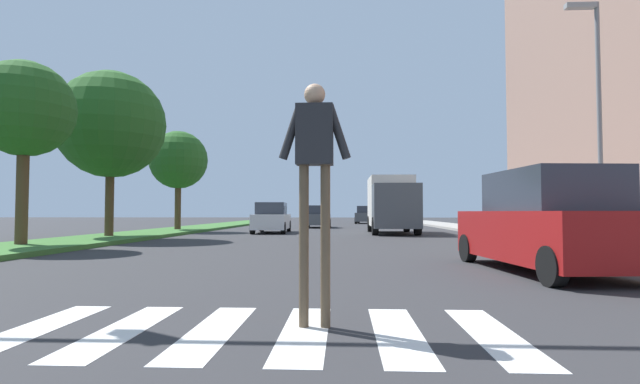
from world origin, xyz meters
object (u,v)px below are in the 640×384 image
at_px(tree_mid, 24,110).
at_px(tree_distant, 178,160).
at_px(truck_box_delivery, 392,203).
at_px(suv_crossing, 546,224).
at_px(tree_far, 111,125).
at_px(sedan_far_horizon, 365,215).
at_px(street_lamp_right, 596,100).
at_px(pedestrian_performer, 315,164).
at_px(sedan_midblock, 272,219).
at_px(sedan_distant, 318,217).

relative_size(tree_mid, tree_distant, 1.01).
bearing_deg(truck_box_delivery, suv_crossing, -85.38).
relative_size(tree_far, sedan_far_horizon, 1.51).
height_order(tree_mid, street_lamp_right, street_lamp_right).
distance_m(sedan_far_horizon, truck_box_delivery, 21.75).
height_order(suv_crossing, sedan_far_horizon, suv_crossing).
distance_m(pedestrian_performer, sedan_midblock, 21.57).
height_order(tree_far, sedan_midblock, tree_far).
bearing_deg(sedan_distant, tree_mid, -112.15).
bearing_deg(sedan_midblock, street_lamp_right, -43.96).
bearing_deg(street_lamp_right, tree_distant, 144.47).
xyz_separation_m(tree_mid, tree_distant, (0.46, 12.79, -0.22)).
xyz_separation_m(tree_far, suv_crossing, (13.93, -10.28, -3.98)).
xyz_separation_m(suv_crossing, sedan_distant, (-5.79, 25.42, -0.17)).
relative_size(tree_mid, sedan_midblock, 1.33).
distance_m(suv_crossing, truck_box_delivery, 16.46).
bearing_deg(pedestrian_performer, street_lamp_right, 50.96).
height_order(tree_mid, tree_distant, tree_mid).
xyz_separation_m(tree_far, street_lamp_right, (17.74, -4.94, -0.31)).
bearing_deg(tree_mid, sedan_far_horizon, 69.52).
bearing_deg(pedestrian_performer, tree_distant, 112.75).
distance_m(tree_far, sedan_far_horizon, 30.67).
relative_size(suv_crossing, truck_box_delivery, 0.77).
bearing_deg(sedan_midblock, sedan_far_horizon, 73.92).
bearing_deg(tree_far, pedestrian_performer, -56.92).
bearing_deg(suv_crossing, tree_mid, 160.43).
relative_size(street_lamp_right, sedan_midblock, 1.72).
xyz_separation_m(tree_far, tree_distant, (0.30, 7.52, -0.71)).
bearing_deg(pedestrian_performer, truck_box_delivery, 82.07).
relative_size(tree_mid, suv_crossing, 1.23).
xyz_separation_m(tree_distant, street_lamp_right, (17.44, -12.46, 0.40)).
height_order(tree_far, sedan_distant, tree_far).
distance_m(street_lamp_right, pedestrian_performer, 13.12).
relative_size(sedan_distant, truck_box_delivery, 0.68).
height_order(street_lamp_right, suv_crossing, street_lamp_right).
bearing_deg(street_lamp_right, suv_crossing, -125.49).
relative_size(tree_distant, street_lamp_right, 0.77).
bearing_deg(truck_box_delivery, street_lamp_right, -65.09).
xyz_separation_m(tree_mid, sedan_far_horizon, (12.36, 33.11, -3.61)).
xyz_separation_m(sedan_midblock, sedan_distant, (2.13, 8.77, -0.02)).
bearing_deg(suv_crossing, sedan_distant, 102.83).
bearing_deg(suv_crossing, tree_far, 143.59).
height_order(pedestrian_performer, sedan_distant, pedestrian_performer).
bearing_deg(tree_distant, sedan_midblock, -11.34).
xyz_separation_m(tree_distant, sedan_midblock, (5.72, -1.15, -3.42)).
height_order(tree_far, truck_box_delivery, tree_far).
height_order(tree_distant, pedestrian_performer, tree_distant).
distance_m(pedestrian_performer, truck_box_delivery, 21.18).
bearing_deg(pedestrian_performer, sedan_far_horizon, 86.63).
xyz_separation_m(pedestrian_performer, truck_box_delivery, (2.92, 20.98, -0.03)).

